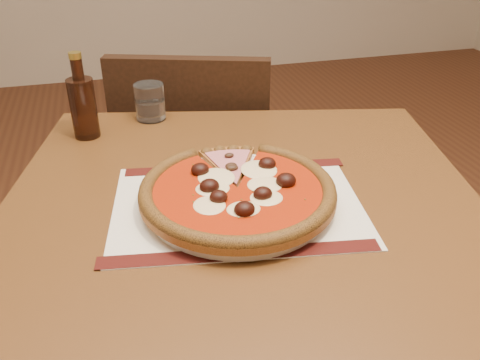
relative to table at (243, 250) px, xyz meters
name	(u,v)px	position (x,y,z in m)	size (l,w,h in m)	color
table	(243,250)	(0.00, 0.00, 0.00)	(0.96, 0.96, 0.75)	brown
chair_far	(198,173)	(0.03, 0.59, -0.16)	(0.51, 0.51, 0.86)	black
placemat	(238,205)	(-0.01, -0.01, 0.10)	(0.40, 0.29, 0.00)	beige
plate	(238,200)	(-0.01, -0.01, 0.11)	(0.30, 0.30, 0.02)	white
pizza	(238,190)	(-0.01, -0.01, 0.13)	(0.32, 0.32, 0.04)	#AB6529
ham_slice	(235,166)	(0.01, 0.07, 0.13)	(0.10, 0.15, 0.02)	#AB6529
water_glass	(150,102)	(-0.11, 0.39, 0.14)	(0.07, 0.07, 0.08)	white
bottle	(83,105)	(-0.25, 0.34, 0.17)	(0.05, 0.05, 0.18)	black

